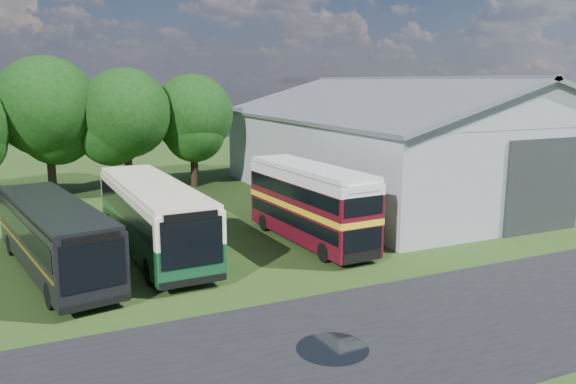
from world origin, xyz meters
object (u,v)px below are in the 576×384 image
bus_green_single (153,216)px  bus_dark_single (55,236)px  storage_shed (405,135)px  bus_maroon_double (310,204)px

bus_green_single → bus_dark_single: size_ratio=1.08×
storage_shed → bus_dark_single: 25.12m
bus_dark_single → bus_maroon_double: bearing=-12.3°
bus_maroon_double → storage_shed: bearing=32.1°
storage_shed → bus_maroon_double: (-11.95, -8.54, -2.24)m
bus_green_single → bus_dark_single: bus_green_single is taller
bus_maroon_double → bus_dark_single: bus_maroon_double is taller
bus_maroon_double → bus_dark_single: size_ratio=0.82×
storage_shed → bus_green_single: storage_shed is taller
bus_green_single → bus_maroon_double: (7.35, -1.62, 0.17)m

